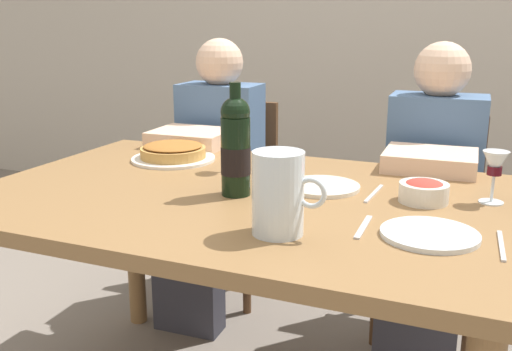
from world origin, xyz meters
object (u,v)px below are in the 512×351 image
Objects in this scene: baked_tart at (173,152)px; salad_bowl at (424,191)px; wine_bottle at (236,147)px; chair_left at (233,184)px; dining_table at (242,223)px; wine_glass_right_diner at (495,166)px; chair_right at (433,210)px; diner_right at (430,197)px; wine_glass_left_diner at (232,140)px; dinner_plate_left_setting at (322,186)px; dinner_plate_right_setting at (430,234)px; water_pitcher at (279,198)px; diner_left at (210,171)px.

salad_bowl reaches higher than baked_tart.
wine_bottle is 0.36× the size of chair_left.
dining_table is 4.80× the size of wine_bottle.
wine_glass_right_diner reaches higher than chair_right.
diner_right is (0.45, 0.64, -0.05)m from dining_table.
baked_tart is 0.25× the size of diner_right.
wine_glass_left_diner is 0.67× the size of dinner_plate_left_setting.
wine_glass_right_diner is at bearing -2.99° from wine_glass_left_diner.
chair_right is 0.75× the size of diner_right.
wine_bottle is (-0.01, -0.03, 0.23)m from dining_table.
salad_bowl reaches higher than dinner_plate_right_setting.
wine_bottle is at bearing -165.04° from salad_bowl.
dining_table is 0.26m from dinner_plate_left_setting.
diner_right is (0.24, 0.91, -0.23)m from water_pitcher.
dinner_plate_right_setting is 0.19× the size of diner_right.
dinner_plate_right_setting is (0.54, -0.13, -0.13)m from wine_bottle.
water_pitcher reaches higher than chair_left.
wine_glass_right_diner is at bearing 16.29° from wine_bottle.
water_pitcher is at bearing -51.74° from dining_table.
chair_left is (-0.66, 1.17, -0.35)m from water_pitcher.
salad_bowl is at bearing 91.27° from diner_right.
wine_glass_right_diner is at bearing 69.35° from dinner_plate_right_setting.
water_pitcher is 1.22m from chair_right.
dinner_plate_left_setting is 1.05m from chair_left.
dinner_plate_left_setting and dinner_plate_right_setting have the same top height.
water_pitcher is at bearing -48.15° from wine_bottle.
wine_glass_right_diner is 0.16× the size of chair_left.
chair_right reaches higher than dinner_plate_right_setting.
wine_glass_left_diner is at bearing 122.65° from diner_left.
wine_bottle reaches higher than chair_right.
chair_left is at bearing 119.48° from water_pitcher.
wine_glass_right_diner is 0.12× the size of diner_right.
dining_table is 0.38m from water_pitcher.
diner_right is at bearing 55.36° from wine_bottle.
diner_right is (0.46, 0.67, -0.28)m from wine_bottle.
salad_bowl is 0.63m from wine_glass_left_diner.
water_pitcher reaches higher than wine_glass_right_diner.
wine_glass_right_diner is (0.66, 0.19, -0.04)m from wine_bottle.
diner_left is at bearing 99.44° from baked_tart.
dinner_plate_left_setting is 0.19× the size of diner_right.
wine_glass_left_diner is at bearing 117.51° from wine_bottle.
diner_left reaches higher than dinner_plate_left_setting.
dinner_plate_right_setting is (0.53, -0.16, 0.10)m from dining_table.
baked_tart is 1.00m from dinner_plate_right_setting.
baked_tart is 0.33× the size of chair_right.
chair_left is at bearing 139.52° from salad_bowl.
diner_left is (-0.44, 0.70, -0.28)m from wine_bottle.
wine_glass_left_diner is 0.17× the size of chair_left.
dinner_plate_left_setting is at bearing 32.14° from dining_table.
wine_bottle reaches higher than dinner_plate_right_setting.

